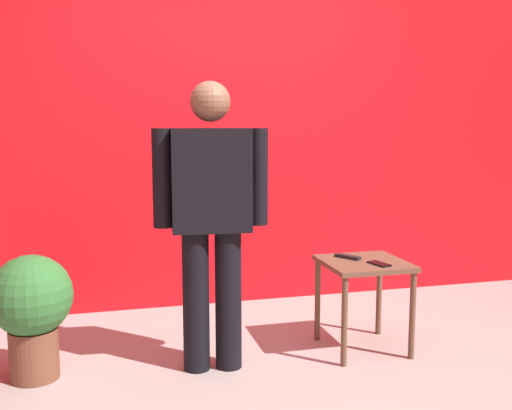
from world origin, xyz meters
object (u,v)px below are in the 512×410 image
standing_person (211,212)px  cell_phone (379,264)px  tv_remote (348,257)px  potted_plant (32,306)px  side_table (364,276)px

standing_person → cell_phone: (0.99, -0.06, -0.34)m
cell_phone → tv_remote: tv_remote is taller
standing_person → potted_plant: bearing=173.6°
standing_person → side_table: 1.04m
standing_person → side_table: bearing=2.9°
cell_phone → potted_plant: bearing=160.5°
side_table → tv_remote: size_ratio=3.27×
tv_remote → side_table: bearing=-86.1°
standing_person → tv_remote: bearing=9.0°
cell_phone → potted_plant: (-1.96, 0.17, -0.15)m
side_table → cell_phone: 0.15m
cell_phone → potted_plant: size_ratio=0.21×
side_table → tv_remote: bearing=126.5°
side_table → cell_phone: (0.04, -0.11, 0.10)m
cell_phone → tv_remote: bearing=104.7°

